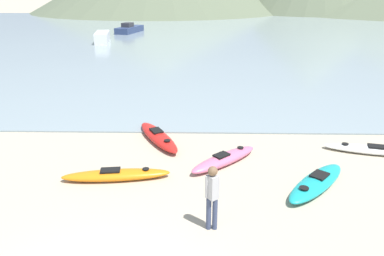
{
  "coord_description": "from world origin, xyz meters",
  "views": [
    {
      "loc": [
        1.9,
        -5.19,
        5.55
      ],
      "look_at": [
        1.61,
        8.06,
        0.5
      ],
      "focal_mm": 35.0,
      "sensor_mm": 36.0,
      "label": 1
    }
  ],
  "objects": [
    {
      "name": "kayak_on_sand_2",
      "position": [
        7.99,
        7.03,
        0.13
      ],
      "size": [
        3.3,
        1.39,
        0.29
      ],
      "color": "white",
      "rests_on": "ground_plane"
    },
    {
      "name": "kayak_on_sand_5",
      "position": [
        5.34,
        4.55,
        0.17
      ],
      "size": [
        2.56,
        2.8,
        0.38
      ],
      "color": "teal",
      "rests_on": "ground_plane"
    },
    {
      "name": "moored_boat_0",
      "position": [
        -7.03,
        42.77,
        0.49
      ],
      "size": [
        2.97,
        5.26,
        1.24
      ],
      "color": "navy",
      "rests_on": "bay_water"
    },
    {
      "name": "bay_water",
      "position": [
        0.0,
        43.74,
        0.03
      ],
      "size": [
        160.0,
        70.0,
        0.06
      ],
      "primitive_type": "cube",
      "color": "gray",
      "rests_on": "ground_plane"
    },
    {
      "name": "kayak_on_sand_3",
      "position": [
        -0.64,
        4.89,
        0.16
      ],
      "size": [
        3.33,
        1.0,
        0.35
      ],
      "color": "orange",
      "rests_on": "ground_plane"
    },
    {
      "name": "kayak_on_sand_0",
      "position": [
        2.72,
        6.05,
        0.18
      ],
      "size": [
        2.53,
        2.43,
        0.39
      ],
      "color": "#E5668C",
      "rests_on": "ground_plane"
    },
    {
      "name": "moored_boat_1",
      "position": [
        -8.23,
        33.93,
        0.59
      ],
      "size": [
        1.9,
        4.2,
        1.06
      ],
      "color": "white",
      "rests_on": "bay_water"
    },
    {
      "name": "person_near_foreground",
      "position": [
        2.21,
        2.48,
        0.97
      ],
      "size": [
        0.34,
        0.3,
        1.69
      ],
      "color": "#384260",
      "rests_on": "ground_plane"
    },
    {
      "name": "kayak_on_sand_4",
      "position": [
        0.32,
        7.96,
        0.18
      ],
      "size": [
        2.14,
        3.24,
        0.4
      ],
      "color": "red",
      "rests_on": "ground_plane"
    }
  ]
}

